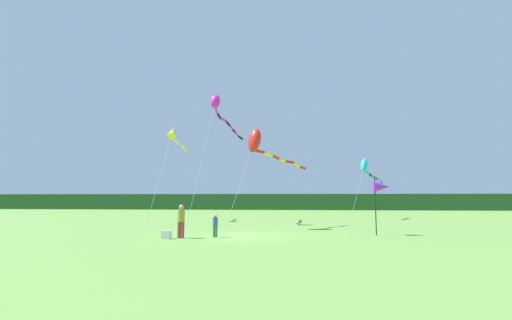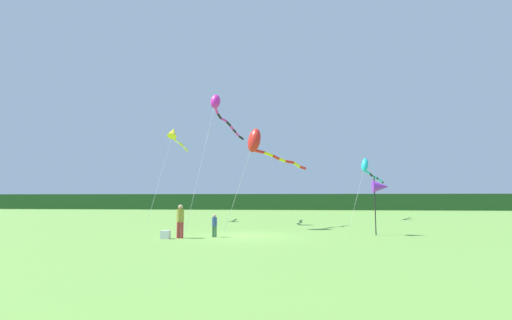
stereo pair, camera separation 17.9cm
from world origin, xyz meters
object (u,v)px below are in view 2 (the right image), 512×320
object	(u,v)px
person_child	(214,224)
banner_flag_pole	(381,187)
kite_yellow	(174,135)
kite_magenta	(220,109)
person_adult	(180,219)
cooler_box	(165,235)
kite_cyan	(368,168)
kite_red	(258,143)

from	to	relation	value
person_child	banner_flag_pole	world-z (taller)	banner_flag_pole
kite_yellow	kite_magenta	distance (m)	5.97
kite_yellow	kite_magenta	bearing A→B (deg)	-31.80
person_adult	cooler_box	size ratio (longest dim) A/B	3.89
kite_cyan	person_adult	bearing A→B (deg)	-126.39
person_child	kite_yellow	bearing A→B (deg)	117.99
cooler_box	kite_cyan	distance (m)	23.53
kite_cyan	kite_magenta	bearing A→B (deg)	-150.15
person_adult	kite_magenta	bearing A→B (deg)	90.85
person_adult	kite_magenta	world-z (taller)	kite_magenta
cooler_box	kite_cyan	bearing A→B (deg)	52.85
cooler_box	kite_red	distance (m)	9.46
banner_flag_pole	kite_red	bearing A→B (deg)	155.36
cooler_box	kite_magenta	world-z (taller)	kite_magenta
kite_yellow	person_adult	bearing A→B (deg)	-69.26
banner_flag_pole	kite_magenta	size ratio (longest dim) A/B	0.29
person_adult	cooler_box	bearing A→B (deg)	-150.68
person_child	kite_magenta	distance (m)	13.17
person_adult	kite_yellow	xyz separation A→B (m)	(-5.05, 13.33, 6.95)
person_adult	kite_yellow	size ratio (longest dim) A/B	0.20
kite_red	cooler_box	bearing A→B (deg)	-123.39
person_adult	kite_red	size ratio (longest dim) A/B	0.25
banner_flag_pole	kite_red	size ratio (longest dim) A/B	0.48
kite_red	person_child	bearing A→B (deg)	-109.25
kite_red	person_adult	bearing A→B (deg)	-120.57
person_child	kite_red	bearing A→B (deg)	70.75
person_child	kite_yellow	world-z (taller)	kite_yellow
banner_flag_pole	kite_yellow	bearing A→B (deg)	146.01
person_adult	kite_red	bearing A→B (deg)	59.43
kite_magenta	banner_flag_pole	bearing A→B (deg)	-34.93
kite_magenta	kite_yellow	bearing A→B (deg)	148.20
kite_magenta	person_adult	bearing A→B (deg)	-89.15
banner_flag_pole	kite_cyan	bearing A→B (deg)	81.16
cooler_box	banner_flag_pole	size ratio (longest dim) A/B	0.13
person_adult	kite_magenta	xyz separation A→B (m)	(-0.15, 10.30, 8.51)
person_adult	kite_yellow	world-z (taller)	kite_yellow
cooler_box	kite_magenta	xyz separation A→B (m)	(0.49, 10.66, 9.28)
cooler_box	person_adult	bearing A→B (deg)	29.32
kite_magenta	kite_cyan	bearing A→B (deg)	29.85
person_adult	cooler_box	world-z (taller)	person_adult
kite_cyan	kite_magenta	xyz separation A→B (m)	(-13.42, -7.70, 4.46)
person_adult	kite_cyan	world-z (taller)	kite_cyan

